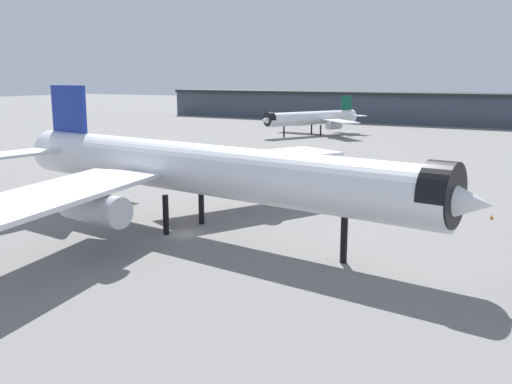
{
  "coord_description": "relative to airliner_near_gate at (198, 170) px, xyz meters",
  "views": [
    {
      "loc": [
        38.66,
        -56.08,
        18.69
      ],
      "look_at": [
        9.59,
        0.16,
        6.06
      ],
      "focal_mm": 40.43,
      "sensor_mm": 36.0,
      "label": 1
    }
  ],
  "objects": [
    {
      "name": "airliner_near_gate",
      "position": [
        0.0,
        0.0,
        0.0
      ],
      "size": [
        67.84,
        61.35,
        17.58
      ],
      "rotation": [
        0.0,
        0.0,
        -0.16
      ],
      "color": "white",
      "rests_on": "ground"
    },
    {
      "name": "ground",
      "position": [
        -1.0,
        -1.58,
        -7.74
      ],
      "size": [
        900.0,
        900.0,
        0.0
      ],
      "primitive_type": "plane",
      "color": "slate"
    },
    {
      "name": "baggage_cart_trailing",
      "position": [
        -17.64,
        36.62,
        -6.77
      ],
      "size": [
        2.26,
        2.63,
        1.82
      ],
      "rotation": [
        0.0,
        0.0,
        4.53
      ],
      "color": "black",
      "rests_on": "ground"
    },
    {
      "name": "terminal_building",
      "position": [
        -22.54,
        187.91,
        -1.22
      ],
      "size": [
        217.33,
        42.21,
        24.7
      ],
      "rotation": [
        0.0,
        0.0,
        -0.08
      ],
      "color": "#3D4756",
      "rests_on": "ground"
    },
    {
      "name": "airliner_far_taxiway",
      "position": [
        -32.84,
        119.01,
        -2.2
      ],
      "size": [
        34.59,
        38.66,
        12.57
      ],
      "rotation": [
        0.0,
        0.0,
        4.23
      ],
      "color": "white",
      "rests_on": "ground"
    },
    {
      "name": "traffic_cone_near_nose",
      "position": [
        31.3,
        23.55,
        -7.43
      ],
      "size": [
        0.5,
        0.5,
        0.63
      ],
      "primitive_type": "cone",
      "color": "#F2600C",
      "rests_on": "ground"
    },
    {
      "name": "baggage_tug_wing",
      "position": [
        -24.36,
        32.39,
        -6.77
      ],
      "size": [
        2.27,
        3.39,
        1.85
      ],
      "rotation": [
        0.0,
        0.0,
        4.85
      ],
      "color": "black",
      "rests_on": "ground"
    }
  ]
}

